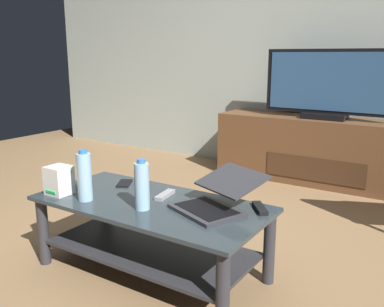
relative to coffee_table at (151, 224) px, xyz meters
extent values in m
plane|color=olive|center=(-0.11, 0.07, -0.28)|extent=(7.68, 7.68, 0.00)
cube|color=#A8B2A8|center=(-0.11, 2.45, 1.12)|extent=(6.40, 0.12, 2.80)
cube|color=#2D383D|center=(0.00, 0.00, 0.12)|extent=(1.23, 0.58, 0.02)
cube|color=#2D2D33|center=(0.00, 0.00, -0.14)|extent=(1.08, 0.51, 0.02)
cylinder|color=#2D2D33|center=(-0.57, -0.24, -0.09)|extent=(0.06, 0.06, 0.38)
cylinder|color=#2D2D33|center=(0.57, -0.24, -0.09)|extent=(0.06, 0.06, 0.38)
cylinder|color=#2D2D33|center=(-0.57, 0.24, -0.09)|extent=(0.06, 0.06, 0.38)
cylinder|color=#2D2D33|center=(0.57, 0.24, -0.09)|extent=(0.06, 0.06, 0.38)
cube|color=brown|center=(0.29, 2.13, 0.02)|extent=(1.93, 0.44, 0.59)
cube|color=#432A18|center=(0.29, 1.91, -0.10)|extent=(0.87, 0.01, 0.21)
cube|color=black|center=(0.29, 2.11, 0.34)|extent=(0.38, 0.20, 0.05)
cube|color=black|center=(0.29, 2.11, 0.64)|extent=(1.08, 0.04, 0.55)
cube|color=#2D517A|center=(0.29, 2.09, 0.64)|extent=(1.01, 0.01, 0.50)
cube|color=#333338|center=(0.32, 0.03, 0.13)|extent=(0.39, 0.35, 0.02)
cube|color=black|center=(0.32, 0.03, 0.14)|extent=(0.34, 0.28, 0.00)
cube|color=#333338|center=(0.38, 0.18, 0.26)|extent=(0.39, 0.34, 0.08)
cube|color=teal|center=(0.38, 0.18, 0.26)|extent=(0.35, 0.30, 0.07)
cube|color=white|center=(-0.50, -0.17, 0.20)|extent=(0.12, 0.12, 0.16)
cube|color=#19D84C|center=(-0.50, -0.23, 0.15)|extent=(0.07, 0.00, 0.01)
cylinder|color=#99C6E5|center=(0.03, -0.10, 0.24)|extent=(0.07, 0.07, 0.23)
cylinder|color=blue|center=(0.03, -0.10, 0.37)|extent=(0.04, 0.04, 0.02)
cylinder|color=#99C6E5|center=(-0.30, -0.16, 0.25)|extent=(0.08, 0.08, 0.25)
cylinder|color=blue|center=(-0.30, -0.16, 0.39)|extent=(0.04, 0.04, 0.02)
cube|color=black|center=(-0.32, 0.16, 0.13)|extent=(0.13, 0.16, 0.01)
cube|color=black|center=(0.53, 0.20, 0.14)|extent=(0.13, 0.15, 0.02)
cube|color=#99999E|center=(0.02, 0.11, 0.14)|extent=(0.07, 0.16, 0.02)
camera|label=1|loc=(1.29, -1.60, 0.87)|focal=39.07mm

